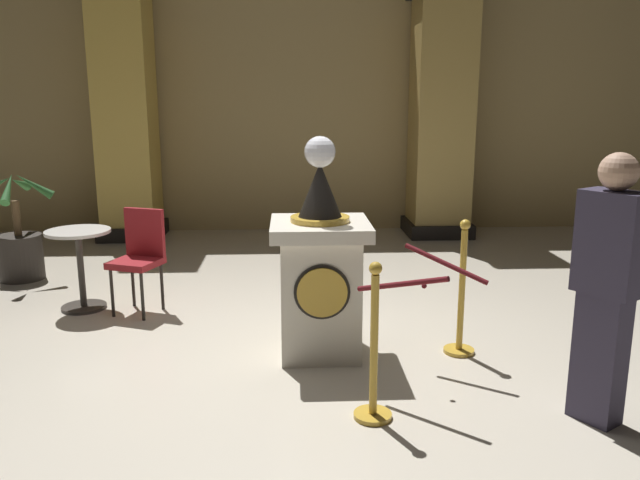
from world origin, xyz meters
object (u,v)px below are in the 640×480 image
object	(u,v)px
pedestal_clock	(320,272)
bystander_guest	(607,284)
stanchion_near	(374,365)
cafe_chair_red	(140,251)
potted_palm_left	(20,247)
stanchion_far	(461,307)
cafe_table	(80,259)

from	to	relation	value
pedestal_clock	bystander_guest	bearing A→B (deg)	-34.71
stanchion_near	bystander_guest	size ratio (longest dim) A/B	0.61
cafe_chair_red	potted_palm_left	bearing A→B (deg)	144.08
pedestal_clock	potted_palm_left	xyz separation A→B (m)	(-3.20, 2.23, -0.29)
stanchion_far	cafe_table	size ratio (longest dim) A/B	1.39
pedestal_clock	potted_palm_left	world-z (taller)	pedestal_clock
stanchion_near	stanchion_far	bearing A→B (deg)	50.81
cafe_chair_red	stanchion_far	bearing A→B (deg)	-22.94
stanchion_far	potted_palm_left	world-z (taller)	potted_palm_left
cafe_table	cafe_chair_red	size ratio (longest dim) A/B	0.80
pedestal_clock	stanchion_far	xyz separation A→B (m)	(1.09, -0.06, -0.28)
stanchion_near	potted_palm_left	world-z (taller)	potted_palm_left
cafe_table	cafe_chair_red	distance (m)	0.59
potted_palm_left	cafe_chair_red	size ratio (longest dim) A/B	1.27
bystander_guest	cafe_chair_red	xyz separation A→B (m)	(-3.26, 2.23, -0.30)
cafe_table	stanchion_near	bearing A→B (deg)	-41.96
pedestal_clock	potted_palm_left	size ratio (longest dim) A/B	1.38
pedestal_clock	cafe_chair_red	size ratio (longest dim) A/B	1.75
pedestal_clock	cafe_table	xyz separation A→B (m)	(-2.19, 1.17, -0.17)
stanchion_near	bystander_guest	bearing A→B (deg)	-3.64
pedestal_clock	cafe_table	bearing A→B (deg)	151.93
potted_palm_left	bystander_guest	world-z (taller)	bystander_guest
stanchion_far	potted_palm_left	size ratio (longest dim) A/B	0.87
pedestal_clock	bystander_guest	world-z (taller)	pedestal_clock
potted_palm_left	pedestal_clock	bearing A→B (deg)	-34.96
bystander_guest	stanchion_near	bearing A→B (deg)	176.36
stanchion_near	stanchion_far	size ratio (longest dim) A/B	0.94
pedestal_clock	cafe_table	distance (m)	2.49
stanchion_far	cafe_chair_red	size ratio (longest dim) A/B	1.11
pedestal_clock	cafe_chair_red	world-z (taller)	pedestal_clock
potted_palm_left	stanchion_near	bearing A→B (deg)	-43.42
stanchion_near	cafe_table	size ratio (longest dim) A/B	1.32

